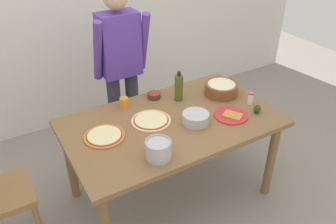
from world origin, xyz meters
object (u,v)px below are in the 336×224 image
at_px(avocado, 257,109).
at_px(steel_pot, 158,149).
at_px(mixing_bowl_steel, 196,118).
at_px(person_cook, 121,65).
at_px(salt_shaker, 251,98).
at_px(popcorn_bowl, 221,88).
at_px(olive_oil_bottle, 179,88).
at_px(dining_table, 171,130).
at_px(cup_orange, 124,103).
at_px(pizza_raw_on_board, 151,120).
at_px(plate_with_slice, 231,115).
at_px(small_sauce_bowl, 154,95).
at_px(pizza_cooked_on_tray, 104,136).

bearing_deg(avocado, steel_pot, -174.65).
xyz_separation_m(mixing_bowl_steel, steel_pot, (-0.43, -0.21, 0.03)).
xyz_separation_m(person_cook, salt_shaker, (0.75, -0.87, -0.13)).
distance_m(popcorn_bowl, olive_oil_bottle, 0.38).
relative_size(dining_table, steel_pot, 9.22).
bearing_deg(popcorn_bowl, dining_table, -166.38).
xyz_separation_m(dining_table, cup_orange, (-0.23, 0.36, 0.13)).
relative_size(person_cook, popcorn_bowl, 5.79).
distance_m(pizza_raw_on_board, olive_oil_bottle, 0.41).
height_order(plate_with_slice, mixing_bowl_steel, mixing_bowl_steel).
distance_m(small_sauce_bowl, cup_orange, 0.28).
height_order(popcorn_bowl, salt_shaker, popcorn_bowl).
height_order(dining_table, small_sauce_bowl, small_sauce_bowl).
height_order(mixing_bowl_steel, small_sauce_bowl, mixing_bowl_steel).
relative_size(cup_orange, salt_shaker, 0.80).
height_order(mixing_bowl_steel, salt_shaker, salt_shaker).
bearing_deg(plate_with_slice, small_sauce_bowl, 124.59).
height_order(pizza_raw_on_board, avocado, avocado).
xyz_separation_m(pizza_raw_on_board, popcorn_bowl, (0.71, 0.07, 0.05)).
bearing_deg(pizza_raw_on_board, olive_oil_bottle, 26.54).
height_order(pizza_cooked_on_tray, salt_shaker, salt_shaker).
distance_m(mixing_bowl_steel, steel_pot, 0.49).
bearing_deg(steel_pot, pizza_cooked_on_tray, 119.84).
distance_m(dining_table, pizza_raw_on_board, 0.18).
bearing_deg(avocado, person_cook, 125.16).
height_order(person_cook, steel_pot, person_cook).
relative_size(pizza_raw_on_board, steel_pot, 1.74).
bearing_deg(salt_shaker, avocado, -110.20).
bearing_deg(steel_pot, olive_oil_bottle, 48.41).
relative_size(mixing_bowl_steel, salt_shaker, 1.89).
xyz_separation_m(pizza_raw_on_board, plate_with_slice, (0.57, -0.25, -0.00)).
bearing_deg(salt_shaker, small_sauce_bowl, 142.65).
height_order(popcorn_bowl, olive_oil_bottle, olive_oil_bottle).
xyz_separation_m(plate_with_slice, salt_shaker, (0.25, 0.07, 0.04)).
bearing_deg(mixing_bowl_steel, avocado, -14.52).
height_order(dining_table, mixing_bowl_steel, mixing_bowl_steel).
height_order(pizza_raw_on_board, salt_shaker, salt_shaker).
bearing_deg(person_cook, salt_shaker, -49.11).
xyz_separation_m(popcorn_bowl, avocado, (0.06, -0.38, -0.03)).
bearing_deg(cup_orange, mixing_bowl_steel, -51.99).
distance_m(popcorn_bowl, salt_shaker, 0.27).
bearing_deg(mixing_bowl_steel, olive_oil_bottle, 78.56).
bearing_deg(mixing_bowl_steel, salt_shaker, 0.37).
bearing_deg(mixing_bowl_steel, popcorn_bowl, 30.41).
xyz_separation_m(pizza_raw_on_board, avocado, (0.77, -0.31, 0.03)).
distance_m(olive_oil_bottle, salt_shaker, 0.59).
distance_m(pizza_cooked_on_tray, popcorn_bowl, 1.09).
xyz_separation_m(small_sauce_bowl, olive_oil_bottle, (0.16, -0.13, 0.08)).
distance_m(pizza_raw_on_board, popcorn_bowl, 0.72).
relative_size(dining_table, avocado, 22.86).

